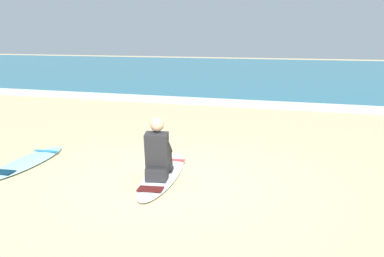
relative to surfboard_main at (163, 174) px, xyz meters
name	(u,v)px	position (x,y,z in m)	size (l,w,h in m)	color
ground_plane	(165,183)	(0.16, -0.31, -0.04)	(80.00, 80.00, 0.00)	#CCB584
sea	(301,72)	(0.16, 21.45, 0.01)	(80.00, 28.00, 0.10)	teal
breaking_foam	(260,104)	(0.16, 7.75, 0.02)	(80.00, 0.90, 0.11)	white
surfboard_main	(163,174)	(0.00, 0.00, 0.00)	(0.96, 2.59, 0.08)	silver
surfer_seated	(158,155)	(0.04, -0.28, 0.40)	(0.48, 0.76, 0.95)	#232326
surfboard_spare_near	(27,162)	(-2.54, -0.15, 0.00)	(0.78, 2.26, 0.08)	#9ED1E5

